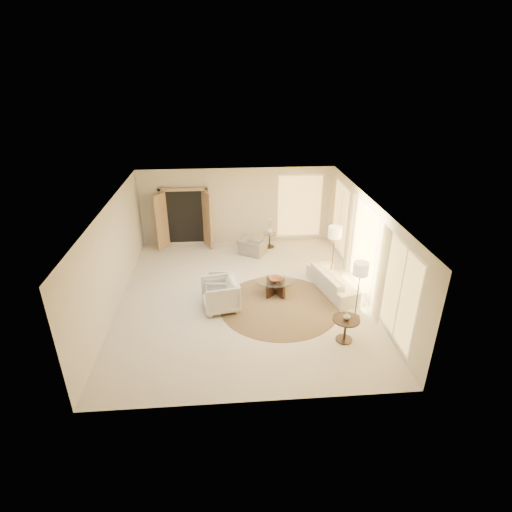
{
  "coord_description": "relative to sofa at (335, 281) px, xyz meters",
  "views": [
    {
      "loc": [
        -0.43,
        -9.89,
        6.08
      ],
      "look_at": [
        0.4,
        0.4,
        1.1
      ],
      "focal_mm": 28.0,
      "sensor_mm": 36.0,
      "label": 1
    }
  ],
  "objects": [
    {
      "name": "curtains_right",
      "position": [
        0.69,
        0.84,
        0.99
      ],
      "size": [
        0.06,
        5.2,
        2.6
      ],
      "primitive_type": null,
      "color": "beige",
      "rests_on": "room"
    },
    {
      "name": "end_vase",
      "position": [
        -0.37,
        -2.37,
        0.39
      ],
      "size": [
        0.21,
        0.21,
        0.17
      ],
      "primitive_type": "imported",
      "rotation": [
        0.0,
        0.0,
        -0.32
      ],
      "color": "silver",
      "rests_on": "end_table"
    },
    {
      "name": "floor_lamp_far",
      "position": [
        0.19,
        -1.44,
        1.07
      ],
      "size": [
        0.39,
        0.39,
        1.63
      ],
      "rotation": [
        0.0,
        0.0,
        0.39
      ],
      "color": "#2E2517",
      "rests_on": "room"
    },
    {
      "name": "window_back_corner",
      "position": [
        -0.41,
        3.79,
        1.04
      ],
      "size": [
        1.7,
        0.1,
        2.4
      ],
      "primitive_type": null,
      "color": "#F8C563",
      "rests_on": "room"
    },
    {
      "name": "end_table",
      "position": [
        -0.37,
        -2.37,
        0.11
      ],
      "size": [
        0.65,
        0.65,
        0.62
      ],
      "rotation": [
        0.0,
        0.0,
        0.18
      ],
      "color": "black",
      "rests_on": "room"
    },
    {
      "name": "sofa",
      "position": [
        0.0,
        0.0,
        0.0
      ],
      "size": [
        1.33,
        2.26,
        0.62
      ],
      "primitive_type": "imported",
      "rotation": [
        0.0,
        0.0,
        1.82
      ],
      "color": "beige",
      "rests_on": "room"
    },
    {
      "name": "floor_lamp_near",
      "position": [
        0.13,
        0.83,
        1.13
      ],
      "size": [
        0.41,
        0.41,
        1.69
      ],
      "rotation": [
        0.0,
        0.0,
        0.35
      ],
      "color": "#2E2517",
      "rests_on": "room"
    },
    {
      "name": "side_table",
      "position": [
        -1.58,
        3.24,
        0.02
      ],
      "size": [
        0.47,
        0.47,
        0.54
      ],
      "rotation": [
        0.0,
        0.0,
        -0.15
      ],
      "color": "#2E2517",
      "rests_on": "room"
    },
    {
      "name": "side_vase",
      "position": [
        -1.58,
        3.24,
        0.35
      ],
      "size": [
        0.23,
        0.23,
        0.23
      ],
      "primitive_type": "imported",
      "rotation": [
        0.0,
        0.0,
        0.04
      ],
      "color": "silver",
      "rests_on": "side_table"
    },
    {
      "name": "armchair_left",
      "position": [
        -3.38,
        -0.14,
        0.07
      ],
      "size": [
        0.8,
        0.84,
        0.76
      ],
      "primitive_type": "imported",
      "rotation": [
        0.0,
        0.0,
        -1.73
      ],
      "color": "beige",
      "rests_on": "room"
    },
    {
      "name": "bowl",
      "position": [
        -1.76,
        -0.04,
        0.15
      ],
      "size": [
        0.44,
        0.44,
        0.09
      ],
      "primitive_type": "imported",
      "rotation": [
        0.0,
        0.0,
        0.24
      ],
      "color": "brown",
      "rests_on": "coffee_table"
    },
    {
      "name": "armchair_right",
      "position": [
        -3.36,
        -0.72,
        0.17
      ],
      "size": [
        1.02,
        1.06,
        0.95
      ],
      "primitive_type": "imported",
      "rotation": [
        0.0,
        0.0,
        -1.39
      ],
      "color": "beige",
      "rests_on": "room"
    },
    {
      "name": "french_doors",
      "position": [
        -4.61,
        3.66,
        0.76
      ],
      "size": [
        1.95,
        0.66,
        2.16
      ],
      "color": "tan",
      "rests_on": "room"
    },
    {
      "name": "coffee_table",
      "position": [
        -1.76,
        -0.04,
        -0.05
      ],
      "size": [
        1.26,
        1.26,
        0.42
      ],
      "rotation": [
        0.0,
        0.0,
        -0.12
      ],
      "color": "black",
      "rests_on": "room"
    },
    {
      "name": "accent_chair",
      "position": [
        -2.24,
        2.69,
        0.07
      ],
      "size": [
        1.05,
        0.94,
        0.77
      ],
      "primitive_type": "imported",
      "rotation": [
        0.0,
        0.0,
        2.6
      ],
      "color": "gray",
      "rests_on": "room"
    },
    {
      "name": "room",
      "position": [
        -2.71,
        -0.16,
        1.09
      ],
      "size": [
        7.04,
        8.04,
        2.83
      ],
      "color": "beige",
      "rests_on": "ground"
    },
    {
      "name": "windows_right",
      "position": [
        0.74,
        -0.06,
        1.04
      ],
      "size": [
        0.1,
        6.4,
        2.4
      ],
      "primitive_type": null,
      "color": "#F8C563",
      "rests_on": "room"
    },
    {
      "name": "area_rug",
      "position": [
        -1.74,
        -0.71,
        -0.3
      ],
      "size": [
        3.65,
        3.65,
        0.01
      ],
      "primitive_type": "cylinder",
      "rotation": [
        0.0,
        0.0,
        -0.11
      ],
      "color": "#3F2D1B",
      "rests_on": "room"
    }
  ]
}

